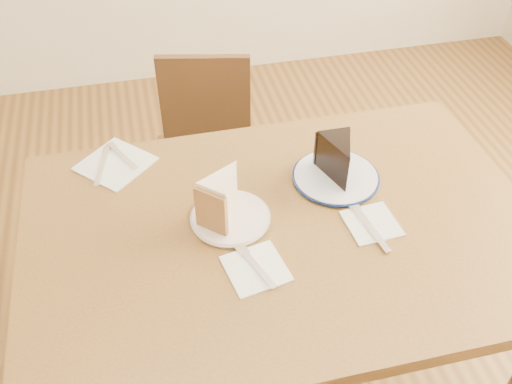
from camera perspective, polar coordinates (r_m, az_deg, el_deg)
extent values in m
cube|color=#4A3014|center=(1.35, 2.54, -4.00)|extent=(1.20, 0.80, 0.04)
cylinder|color=#3A1D11|center=(1.85, -17.22, -7.14)|extent=(0.06, 0.06, 0.71)
cylinder|color=#3A1D11|center=(2.00, 14.72, -1.83)|extent=(0.06, 0.06, 0.71)
cube|color=black|center=(2.02, -5.04, 2.09)|extent=(0.45, 0.45, 0.04)
cylinder|color=black|center=(2.27, -0.49, 0.68)|extent=(0.03, 0.03, 0.39)
cylinder|color=black|center=(2.30, -8.51, 0.61)|extent=(0.03, 0.03, 0.39)
cylinder|color=black|center=(2.05, -0.43, -5.30)|extent=(0.03, 0.03, 0.39)
cylinder|color=black|center=(2.07, -9.36, -5.32)|extent=(0.03, 0.03, 0.39)
cube|color=black|center=(2.04, -5.12, 9.21)|extent=(0.32, 0.10, 0.34)
cylinder|color=white|center=(1.35, -2.58, -2.59)|extent=(0.18, 0.18, 0.01)
cylinder|color=white|center=(1.47, 7.97, 1.50)|extent=(0.21, 0.21, 0.01)
cube|color=white|center=(1.25, -0.01, -7.66)|extent=(0.15, 0.15, 0.00)
cube|color=white|center=(1.37, 11.48, -3.08)|extent=(0.13, 0.13, 0.00)
cube|color=white|center=(1.54, -13.87, 2.77)|extent=(0.23, 0.23, 0.00)
cube|color=silver|center=(1.24, 0.07, -7.49)|extent=(0.06, 0.14, 0.00)
cube|color=silver|center=(1.35, 11.29, -3.42)|extent=(0.04, 0.17, 0.00)
cube|color=silver|center=(1.56, -13.20, 3.53)|extent=(0.08, 0.13, 0.00)
cube|color=silver|center=(1.54, -15.13, 2.54)|extent=(0.05, 0.16, 0.00)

